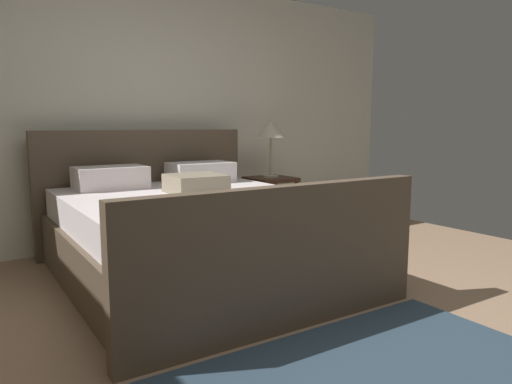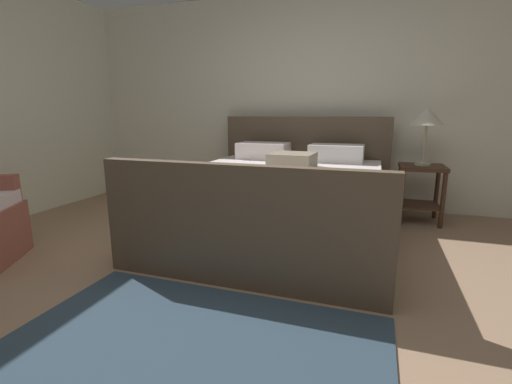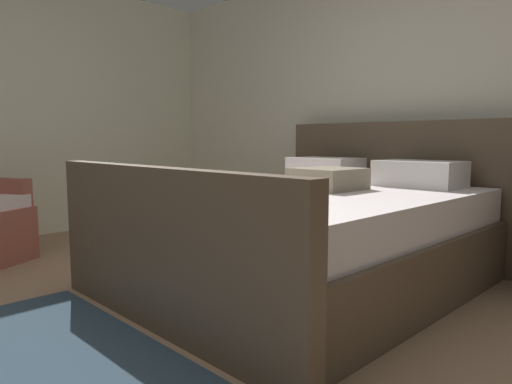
% 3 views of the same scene
% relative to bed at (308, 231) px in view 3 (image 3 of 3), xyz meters
% --- Properties ---
extents(ground_plane, '(6.00, 5.42, 0.02)m').
position_rel_bed_xyz_m(ground_plane, '(0.14, -1.46, -0.35)').
color(ground_plane, '#9A795D').
extents(wall_back, '(6.12, 0.12, 2.51)m').
position_rel_bed_xyz_m(wall_back, '(0.14, 1.31, 0.91)').
color(wall_back, silver).
rests_on(wall_back, ground).
extents(bed, '(1.97, 2.31, 1.09)m').
position_rel_bed_xyz_m(bed, '(0.00, 0.00, 0.00)').
color(bed, brown).
rests_on(bed, ground).
extents(area_rug, '(1.90, 1.20, 0.01)m').
position_rel_bed_xyz_m(area_rug, '(-0.00, -1.82, -0.34)').
color(area_rug, '#2E4251').
rests_on(area_rug, ground).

